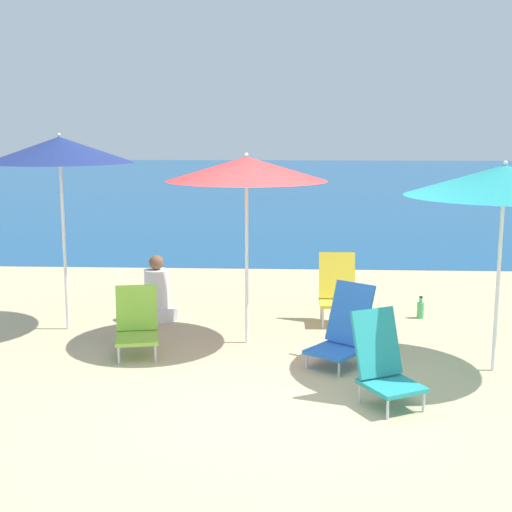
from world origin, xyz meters
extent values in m
plane|color=#C6B284|center=(0.00, 0.00, 0.00)|extent=(60.00, 60.00, 0.00)
cube|color=navy|center=(0.00, 25.50, 0.00)|extent=(60.00, 40.00, 0.01)
cylinder|color=white|center=(2.08, 0.52, 0.86)|extent=(0.04, 0.04, 1.72)
cone|color=teal|center=(2.08, 0.52, 1.86)|extent=(1.86, 1.86, 0.29)
sphere|color=white|center=(2.08, 0.52, 2.03)|extent=(0.04, 0.04, 0.04)
cylinder|color=white|center=(-2.55, 1.76, 0.98)|extent=(0.04, 0.04, 1.96)
cone|color=navy|center=(-2.55, 1.76, 2.10)|extent=(1.67, 1.67, 0.29)
sphere|color=white|center=(-2.55, 1.76, 2.27)|extent=(0.04, 0.04, 0.04)
cylinder|color=white|center=(-0.39, 1.32, 0.90)|extent=(0.04, 0.04, 1.79)
cone|color=red|center=(-0.39, 1.32, 1.92)|extent=(1.74, 1.74, 0.26)
sphere|color=white|center=(-0.39, 1.32, 2.07)|extent=(0.04, 0.04, 0.04)
cylinder|color=silver|center=(0.89, -0.74, 0.09)|extent=(0.02, 0.02, 0.18)
cylinder|color=silver|center=(1.21, -0.56, 0.09)|extent=(0.02, 0.02, 0.18)
cylinder|color=silver|center=(0.69, -0.38, 0.09)|extent=(0.02, 0.02, 0.18)
cylinder|color=silver|center=(1.02, -0.21, 0.09)|extent=(0.02, 0.02, 0.18)
cube|color=teal|center=(0.95, -0.47, 0.19)|extent=(0.61, 0.62, 0.04)
cube|color=teal|center=(0.84, -0.26, 0.51)|extent=(0.48, 0.39, 0.58)
cylinder|color=silver|center=(0.25, 0.48, 0.08)|extent=(0.02, 0.02, 0.15)
cylinder|color=silver|center=(0.56, 0.25, 0.08)|extent=(0.02, 0.02, 0.15)
cylinder|color=silver|center=(0.52, 0.83, 0.08)|extent=(0.02, 0.02, 0.15)
cylinder|color=silver|center=(0.82, 0.60, 0.08)|extent=(0.02, 0.02, 0.15)
cube|color=blue|center=(0.54, 0.54, 0.17)|extent=(0.67, 0.68, 0.04)
cube|color=blue|center=(0.69, 0.75, 0.50)|extent=(0.50, 0.46, 0.60)
cylinder|color=silver|center=(-1.64, 0.52, 0.09)|extent=(0.02, 0.02, 0.19)
cylinder|color=silver|center=(-1.28, 0.59, 0.09)|extent=(0.02, 0.02, 0.19)
cylinder|color=silver|center=(-1.73, 0.94, 0.09)|extent=(0.02, 0.02, 0.19)
cylinder|color=silver|center=(-1.37, 1.01, 0.09)|extent=(0.02, 0.02, 0.19)
cube|color=#8ECC3D|center=(-1.50, 0.77, 0.20)|extent=(0.52, 0.58, 0.04)
cube|color=#8ECC3D|center=(-1.55, 1.01, 0.46)|extent=(0.45, 0.21, 0.48)
cylinder|color=silver|center=(0.47, 1.91, 0.12)|extent=(0.02, 0.02, 0.25)
cylinder|color=silver|center=(0.84, 1.92, 0.12)|extent=(0.02, 0.02, 0.25)
cylinder|color=silver|center=(0.47, 2.27, 0.12)|extent=(0.02, 0.02, 0.25)
cylinder|color=silver|center=(0.84, 2.28, 0.12)|extent=(0.02, 0.02, 0.25)
cube|color=yellow|center=(0.66, 2.09, 0.27)|extent=(0.45, 0.43, 0.04)
cube|color=yellow|center=(0.65, 2.31, 0.57)|extent=(0.44, 0.21, 0.55)
cube|color=silver|center=(-1.56, 2.21, 0.08)|extent=(0.52, 0.52, 0.16)
cylinder|color=silver|center=(-1.56, 2.21, 0.40)|extent=(0.31, 0.31, 0.48)
sphere|color=brown|center=(-1.56, 2.21, 0.73)|extent=(0.18, 0.18, 0.18)
cylinder|color=#4CB266|center=(1.71, 2.46, 0.10)|extent=(0.09, 0.09, 0.20)
cylinder|color=#4CB266|center=(1.71, 2.46, 0.23)|extent=(0.04, 0.04, 0.07)
cylinder|color=black|center=(1.71, 2.46, 0.27)|extent=(0.04, 0.04, 0.02)
camera|label=1|loc=(0.09, -6.28, 2.36)|focal=50.00mm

